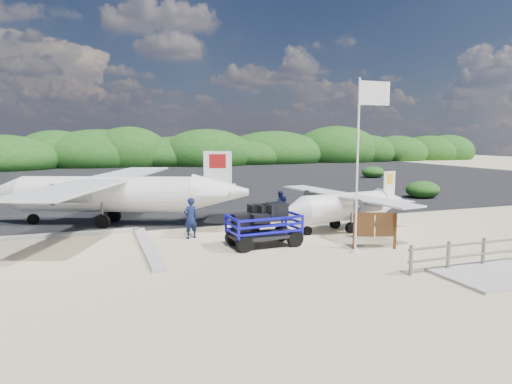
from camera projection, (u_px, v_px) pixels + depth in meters
ground at (266, 248)px, 18.24m from camera, size 160.00×160.00×0.00m
asphalt_apron at (159, 180)px, 46.24m from camera, size 90.00×50.00×0.04m
lagoon at (21, 259)px, 16.60m from camera, size 9.00×7.00×0.40m
walkway_pad at (496, 276)px, 14.50m from camera, size 3.50×2.50×0.10m
vegetation_band at (136, 166)px, 69.57m from camera, size 124.00×8.00×4.40m
fence at (482, 267)px, 15.60m from camera, size 6.40×2.00×1.10m
baggage_cart at (264, 246)px, 18.50m from camera, size 3.20×1.97×1.54m
flagpole at (355, 253)px, 17.40m from camera, size 1.32×0.56×6.57m
signboard at (374, 249)px, 18.01m from camera, size 1.77×0.78×1.50m
crew_a at (191, 218)px, 19.80m from camera, size 0.76×0.62×1.80m
crew_b at (280, 205)px, 24.29m from camera, size 0.92×0.82×1.56m
crew_c at (284, 213)px, 21.44m from camera, size 1.06×0.69×1.68m
aircraft_large at (351, 187)px, 40.35m from camera, size 20.51×20.51×4.72m
aircraft_small at (51, 182)px, 44.60m from camera, size 8.15×8.15×2.58m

